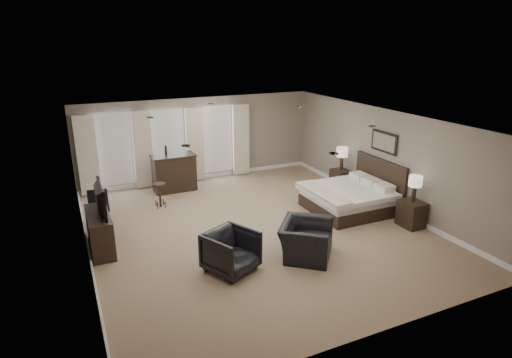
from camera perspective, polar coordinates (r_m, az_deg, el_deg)
name	(u,v)px	position (r m, az deg, el deg)	size (l,w,h in m)	color
room	(255,177)	(9.82, -0.08, 0.29)	(7.60, 8.60, 2.64)	#876F56
window_bay	(169,146)	(13.29, -11.50, 4.31)	(5.25, 0.20, 2.30)	silver
bed	(346,188)	(11.30, 11.87, -1.16)	(2.03, 1.94, 1.29)	silver
nightstand_near	(411,214)	(10.96, 20.02, -4.39)	(0.48, 0.58, 0.63)	black
nightstand_far	(340,180)	(13.02, 11.19, -0.10)	(0.45, 0.55, 0.61)	black
lamp_near	(415,189)	(10.74, 20.39, -1.24)	(0.31, 0.31, 0.64)	beige
lamp_far	(342,159)	(12.83, 11.37, 2.65)	(0.34, 0.34, 0.69)	beige
wall_art	(384,142)	(11.68, 16.68, 4.75)	(0.04, 0.96, 0.56)	slate
dresser	(100,232)	(9.76, -20.10, -6.61)	(0.46, 1.42, 0.82)	black
tv	(97,211)	(9.58, -20.41, -3.96)	(1.14, 0.66, 0.15)	black
armchair_near	(306,234)	(8.93, 6.69, -7.29)	(1.15, 0.75, 1.00)	black
armchair_far	(231,250)	(8.37, -3.35, -9.40)	(0.88, 0.82, 0.90)	black
bar_counter	(174,173)	(12.85, -10.85, 0.84)	(1.26, 0.66, 1.10)	black
bar_stool_left	(160,195)	(11.72, -12.69, -2.12)	(0.32, 0.32, 0.67)	black
bar_stool_right	(169,178)	(12.83, -11.50, 0.09)	(0.38, 0.38, 0.81)	black
desk_chair	(100,206)	(10.90, -20.12, -3.44)	(0.52, 0.52, 1.02)	black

